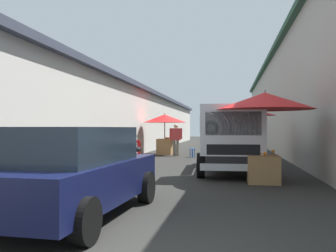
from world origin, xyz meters
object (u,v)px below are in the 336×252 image
fruit_stall_far_left (246,121)px  fruit_stall_near_left (265,112)px  hatchback_car (71,171)px  delivery_truck (230,141)px  fruit_stall_far_right (165,123)px  plastic_stool (192,151)px  vendor_by_crates (176,137)px  parked_scooter (137,154)px

fruit_stall_far_left → fruit_stall_near_left: 5.17m
hatchback_car → delivery_truck: 6.31m
fruit_stall_far_right → plastic_stool: (-1.79, -1.69, -1.35)m
fruit_stall_near_left → fruit_stall_far_left: bearing=3.0°
fruit_stall_far_right → delivery_truck: (-8.39, -3.53, -0.64)m
vendor_by_crates → plastic_stool: 1.34m
fruit_stall_far_left → delivery_truck: (-3.83, 0.62, -0.66)m
parked_scooter → fruit_stall_near_left: bearing=-130.4°
fruit_stall_far_right → parked_scooter: fruit_stall_far_right is taller
fruit_stall_far_left → plastic_stool: bearing=41.5°
fruit_stall_near_left → parked_scooter: 5.98m
fruit_stall_far_right → plastic_stool: 2.81m
fruit_stall_far_left → vendor_by_crates: bearing=43.8°
fruit_stall_near_left → delivery_truck: fruit_stall_near_left is taller
hatchback_car → parked_scooter: 8.27m
vendor_by_crates → parked_scooter: size_ratio=1.00×
fruit_stall_far_left → parked_scooter: (-1.40, 4.15, -1.25)m
fruit_stall_far_left → fruit_stall_near_left: fruit_stall_near_left is taller
fruit_stall_near_left → parked_scooter: size_ratio=1.56×
delivery_truck → hatchback_car: bearing=156.4°
fruit_stall_near_left → vendor_by_crates: 9.47m
fruit_stall_far_left → hatchback_car: size_ratio=0.58×
delivery_truck → parked_scooter: delivery_truck is taller
vendor_by_crates → parked_scooter: vendor_by_crates is taller
hatchback_car → plastic_stool: hatchback_car is taller
hatchback_car → vendor_by_crates: size_ratio=2.44×
fruit_stall_far_left → vendor_by_crates: size_ratio=1.42×
vendor_by_crates → plastic_stool: bearing=-128.9°
fruit_stall_far_right → fruit_stall_near_left: 10.69m
fruit_stall_far_left → vendor_by_crates: (3.52, 3.38, -0.75)m
fruit_stall_near_left → parked_scooter: bearing=49.6°
hatchback_car → delivery_truck: delivery_truck is taller
fruit_stall_near_left → delivery_truck: size_ratio=0.51×
vendor_by_crates → parked_scooter: bearing=171.1°
vendor_by_crates → delivery_truck: bearing=-159.4°
fruit_stall_far_right → plastic_stool: bearing=-136.6°
hatchback_car → parked_scooter: size_ratio=2.43×
hatchback_car → vendor_by_crates: 13.13m
delivery_truck → plastic_stool: bearing=15.5°
vendor_by_crates → parked_scooter: 5.01m
fruit_stall_far_right → hatchback_car: fruit_stall_far_right is taller
hatchback_car → plastic_stool: 12.41m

